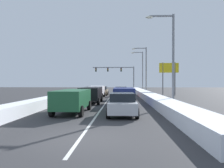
% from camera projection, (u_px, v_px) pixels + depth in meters
% --- Properties ---
extents(ground_plane, '(120.00, 120.00, 0.00)m').
position_uv_depth(ground_plane, '(108.00, 100.00, 26.04)').
color(ground_plane, '#333335').
extents(lane_stripe_between_right_lane_and_center_lane, '(0.14, 49.13, 0.01)m').
position_uv_depth(lane_stripe_between_right_lane_and_center_lane, '(110.00, 97.00, 30.50)').
color(lane_stripe_between_right_lane_and_center_lane, silver).
rests_on(lane_stripe_between_right_lane_and_center_lane, ground).
extents(snow_bank_right_shoulder, '(1.77, 49.13, 0.79)m').
position_uv_depth(snow_bank_right_shoulder, '(146.00, 95.00, 30.27)').
color(snow_bank_right_shoulder, white).
rests_on(snow_bank_right_shoulder, ground).
extents(snow_bank_left_shoulder, '(1.38, 49.13, 0.82)m').
position_uv_depth(snow_bank_left_shoulder, '(74.00, 94.00, 30.72)').
color(snow_bank_left_shoulder, white).
rests_on(snow_bank_left_shoulder, ground).
extents(sedan_silver_right_lane_nearest, '(2.00, 4.50, 1.51)m').
position_uv_depth(sedan_silver_right_lane_nearest, '(122.00, 104.00, 14.20)').
color(sedan_silver_right_lane_nearest, '#B7BABF').
rests_on(sedan_silver_right_lane_nearest, ground).
extents(suv_navy_right_lane_second, '(2.16, 4.90, 1.67)m').
position_uv_depth(suv_navy_right_lane_second, '(124.00, 95.00, 20.27)').
color(suv_navy_right_lane_second, navy).
rests_on(suv_navy_right_lane_second, ground).
extents(sedan_charcoal_right_lane_third, '(2.00, 4.50, 1.51)m').
position_uv_depth(sedan_charcoal_right_lane_third, '(121.00, 94.00, 26.19)').
color(sedan_charcoal_right_lane_third, '#38383D').
rests_on(sedan_charcoal_right_lane_third, ground).
extents(sedan_red_right_lane_fourth, '(2.00, 4.50, 1.51)m').
position_uv_depth(sedan_red_right_lane_fourth, '(121.00, 91.00, 32.22)').
color(sedan_red_right_lane_fourth, maroon).
rests_on(sedan_red_right_lane_fourth, ground).
extents(suv_green_center_lane_nearest, '(2.16, 4.90, 1.67)m').
position_uv_depth(suv_green_center_lane_nearest, '(72.00, 99.00, 15.03)').
color(suv_green_center_lane_nearest, '#1E5633').
rests_on(suv_green_center_lane_nearest, ground).
extents(suv_black_center_lane_second, '(2.16, 4.90, 1.67)m').
position_uv_depth(suv_black_center_lane_second, '(91.00, 94.00, 22.03)').
color(suv_black_center_lane_second, black).
rests_on(suv_black_center_lane_second, ground).
extents(suv_white_center_lane_third, '(2.16, 4.90, 1.67)m').
position_uv_depth(suv_white_center_lane_third, '(96.00, 91.00, 29.15)').
color(suv_white_center_lane_third, silver).
rests_on(suv_white_center_lane_third, ground).
extents(sedan_tan_center_lane_fourth, '(2.00, 4.50, 1.51)m').
position_uv_depth(sedan_tan_center_lane_fourth, '(102.00, 91.00, 35.08)').
color(sedan_tan_center_lane_fourth, '#937F60').
rests_on(sedan_tan_center_lane_fourth, ground).
extents(traffic_light_gantry, '(10.60, 0.47, 6.20)m').
position_uv_depth(traffic_light_gantry, '(119.00, 72.00, 52.70)').
color(traffic_light_gantry, slate).
rests_on(traffic_light_gantry, ground).
extents(street_lamp_right_near, '(2.66, 0.36, 8.49)m').
position_uv_depth(street_lamp_right_near, '(169.00, 52.00, 19.03)').
color(street_lamp_right_near, gray).
rests_on(street_lamp_right_near, ground).
extents(street_lamp_right_mid, '(2.66, 0.36, 8.42)m').
position_uv_depth(street_lamp_right_mid, '(144.00, 66.00, 36.90)').
color(street_lamp_right_mid, gray).
rests_on(street_lamp_right_mid, ground).
extents(street_lamp_right_far, '(2.66, 0.36, 8.96)m').
position_uv_depth(street_lamp_right_far, '(141.00, 68.00, 45.80)').
color(street_lamp_right_far, gray).
rests_on(street_lamp_right_far, ground).
extents(roadside_sign_right, '(3.20, 0.16, 5.50)m').
position_uv_depth(roadside_sign_right, '(169.00, 71.00, 34.27)').
color(roadside_sign_right, '#59595B').
rests_on(roadside_sign_right, ground).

